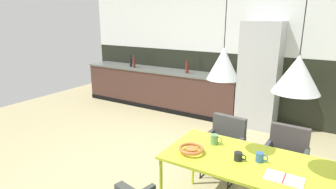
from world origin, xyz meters
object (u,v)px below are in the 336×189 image
at_px(open_book, 284,179).
at_px(pendant_lamp_over_table_near, 223,64).
at_px(cooking_pot, 224,74).
at_px(armchair_facing_counter, 225,140).
at_px(armchair_by_stool, 286,152).
at_px(refrigerator_column, 260,75).
at_px(bottle_vinegar_dark, 131,62).
at_px(pendant_lamp_over_table_far, 297,74).
at_px(bottle_wine_green, 134,63).
at_px(fruit_bowl, 191,149).
at_px(dining_table, 249,164).
at_px(bottle_spice_small, 187,68).
at_px(mug_glass_clear, 238,156).
at_px(mug_short_terracotta, 260,157).
at_px(mug_white_ceramic, 215,139).

xyz_separation_m(open_book, pendant_lamp_over_table_near, (-0.68, 0.21, 0.91)).
xyz_separation_m(cooking_pot, pendant_lamp_over_table_near, (0.96, -2.71, 0.68)).
height_order(armchair_facing_counter, armchair_by_stool, armchair_facing_counter).
relative_size(refrigerator_column, bottle_vinegar_dark, 7.21).
bearing_deg(pendant_lamp_over_table_far, bottle_wine_green, 144.40).
xyz_separation_m(fruit_bowl, pendant_lamp_over_table_near, (0.23, 0.19, 0.88)).
height_order(dining_table, pendant_lamp_over_table_far, pendant_lamp_over_table_far).
xyz_separation_m(armchair_facing_counter, open_book, (0.88, -0.97, 0.24)).
relative_size(armchair_facing_counter, bottle_spice_small, 2.75).
bearing_deg(mug_glass_clear, pendant_lamp_over_table_far, 2.90).
height_order(armchair_facing_counter, pendant_lamp_over_table_near, pendant_lamp_over_table_near).
bearing_deg(mug_short_terracotta, fruit_bowl, -164.82).
bearing_deg(mug_white_ceramic, cooking_pot, 108.48).
bearing_deg(armchair_by_stool, cooking_pot, -48.59).
distance_m(mug_short_terracotta, pendant_lamp_over_table_far, 0.89).
bearing_deg(armchair_by_stool, refrigerator_column, -64.51).
distance_m(refrigerator_column, fruit_bowl, 3.02).
bearing_deg(pendant_lamp_over_table_far, mug_short_terracotta, 165.97).
bearing_deg(refrigerator_column, pendant_lamp_over_table_far, -71.58).
relative_size(refrigerator_column, bottle_spice_small, 6.81).
distance_m(mug_glass_clear, mug_white_ceramic, 0.40).
bearing_deg(mug_glass_clear, cooking_pot, 113.19).
xyz_separation_m(mug_glass_clear, bottle_wine_green, (-3.45, 2.80, 0.23)).
distance_m(armchair_facing_counter, pendant_lamp_over_table_far, 1.65).
height_order(armchair_by_stool, mug_short_terracotta, mug_short_terracotta).
bearing_deg(mug_white_ceramic, fruit_bowl, -112.27).
height_order(mug_short_terracotta, pendant_lamp_over_table_near, pendant_lamp_over_table_near).
bearing_deg(open_book, dining_table, 153.02).
distance_m(armchair_facing_counter, mug_short_terracotta, 1.04).
xyz_separation_m(mug_short_terracotta, cooking_pot, (-1.39, 2.72, 0.19)).
bearing_deg(bottle_wine_green, mug_short_terracotta, -36.76).
xyz_separation_m(armchair_facing_counter, fruit_bowl, (-0.02, -0.95, 0.27)).
bearing_deg(mug_white_ceramic, refrigerator_column, 94.27).
distance_m(open_book, mug_glass_clear, 0.46).
bearing_deg(mug_glass_clear, fruit_bowl, -168.52).
relative_size(armchair_facing_counter, cooking_pot, 3.15).
distance_m(mug_white_ceramic, cooking_pot, 2.74).
xyz_separation_m(dining_table, pendant_lamp_over_table_far, (0.33, -0.04, 0.94)).
relative_size(dining_table, armchair_by_stool, 2.09).
bearing_deg(armchair_facing_counter, bottle_wine_green, -27.62).
distance_m(mug_white_ceramic, pendant_lamp_over_table_near, 0.88).
bearing_deg(pendant_lamp_over_table_near, mug_white_ceramic, 128.50).
distance_m(dining_table, bottle_wine_green, 4.49).
distance_m(armchair_facing_counter, mug_white_ceramic, 0.71).
distance_m(armchair_facing_counter, mug_glass_clear, 1.00).
relative_size(refrigerator_column, pendant_lamp_over_table_near, 1.78).
bearing_deg(refrigerator_column, armchair_by_stool, -66.58).
bearing_deg(cooking_pot, armchair_by_stool, -50.66).
xyz_separation_m(mug_short_terracotta, bottle_wine_green, (-3.64, 2.72, 0.23)).
bearing_deg(refrigerator_column, mug_glass_clear, -79.56).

